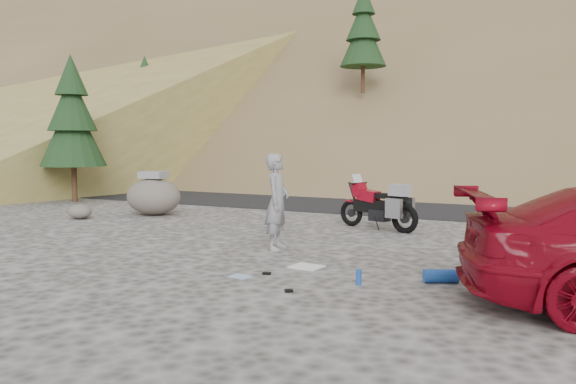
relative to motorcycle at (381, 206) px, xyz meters
The scene contains 15 objects.
ground 3.36m from the motorcycle, 97.05° to the right, with size 140.00×140.00×0.00m, color #3F3C3A.
road 5.76m from the motorcycle, 94.07° to the left, with size 120.00×7.00×0.05m, color black.
hillside 39.04m from the motorcycle, 90.69° to the left, with size 120.00×73.00×46.72m.
conifer_verge 11.71m from the motorcycle, behind, with size 2.20×2.20×5.04m.
motorcycle is the anchor object (origin of this frame).
man 3.44m from the motorcycle, 106.48° to the right, with size 0.66×0.44×1.82m, color gray.
boulder 6.56m from the motorcycle, behind, with size 1.64×1.41×1.21m.
small_rock 7.97m from the motorcycle, 166.43° to the right, with size 0.75×0.70×0.39m.
gear_white_cloth 4.42m from the motorcycle, 87.41° to the right, with size 0.49×0.43×0.02m, color white.
gear_blue_mat 5.02m from the motorcycle, 61.86° to the right, with size 0.20×0.20×0.49m, color #1A48A1.
gear_bottle 5.27m from the motorcycle, 75.07° to the right, with size 0.08×0.08×0.22m, color #1A48A1.
gear_funnel 5.58m from the motorcycle, 55.78° to the right, with size 0.16×0.16×0.21m, color red.
gear_glove_a 5.16m from the motorcycle, 91.34° to the right, with size 0.12×0.09×0.03m, color black.
gear_glove_b 5.94m from the motorcycle, 83.66° to the right, with size 0.11×0.08×0.04m, color black.
gear_blue_cloth 5.49m from the motorcycle, 94.15° to the right, with size 0.31×0.22×0.01m, color #8BB1D7.
Camera 1 is at (4.50, -9.17, 1.99)m, focal length 35.00 mm.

